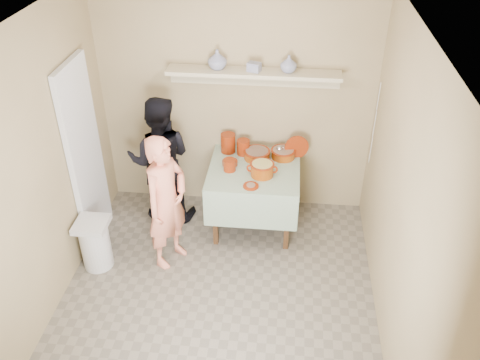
# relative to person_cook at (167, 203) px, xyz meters

# --- Properties ---
(ground) EXTENTS (3.50, 3.50, 0.00)m
(ground) POSITION_rel_person_cook_xyz_m (0.56, -0.62, -0.72)
(ground) COLOR #6F6657
(ground) RESTS_ON ground
(tile_panel) EXTENTS (0.06, 0.70, 2.00)m
(tile_panel) POSITION_rel_person_cook_xyz_m (-0.90, 0.33, 0.28)
(tile_panel) COLOR silver
(tile_panel) RESTS_ON ground
(plate_stack_a) EXTENTS (0.16, 0.16, 0.22)m
(plate_stack_a) POSITION_rel_person_cook_xyz_m (0.49, 0.98, 0.15)
(plate_stack_a) COLOR #6F1802
(plate_stack_a) RESTS_ON serving_table
(plate_stack_b) EXTENTS (0.14, 0.14, 0.17)m
(plate_stack_b) POSITION_rel_person_cook_xyz_m (0.66, 0.94, 0.12)
(plate_stack_b) COLOR #6F1802
(plate_stack_b) RESTS_ON serving_table
(bowl_stack) EXTENTS (0.13, 0.13, 0.13)m
(bowl_stack) POSITION_rel_person_cook_xyz_m (0.55, 0.59, 0.10)
(bowl_stack) COLOR #6F1802
(bowl_stack) RESTS_ON serving_table
(empty_bowl) EXTENTS (0.17, 0.17, 0.05)m
(empty_bowl) POSITION_rel_person_cook_xyz_m (0.54, 0.70, 0.06)
(empty_bowl) COLOR #6F1802
(empty_bowl) RESTS_ON serving_table
(propped_lid) EXTENTS (0.27, 0.09, 0.27)m
(propped_lid) POSITION_rel_person_cook_xyz_m (1.25, 0.95, 0.16)
(propped_lid) COLOR #6F1802
(propped_lid) RESTS_ON serving_table
(vase_right) EXTENTS (0.22, 0.22, 0.18)m
(vase_right) POSITION_rel_person_cook_xyz_m (1.11, 1.01, 1.08)
(vase_right) COLOR navy
(vase_right) RESTS_ON wall_shelf
(vase_left) EXTENTS (0.27, 0.27, 0.20)m
(vase_left) POSITION_rel_person_cook_xyz_m (0.39, 1.02, 1.10)
(vase_left) COLOR navy
(vase_left) RESTS_ON wall_shelf
(ceramic_box) EXTENTS (0.15, 0.13, 0.09)m
(ceramic_box) POSITION_rel_person_cook_xyz_m (0.77, 0.99, 1.04)
(ceramic_box) COLOR navy
(ceramic_box) RESTS_ON wall_shelf
(person_cook) EXTENTS (0.55, 0.63, 1.45)m
(person_cook) POSITION_rel_person_cook_xyz_m (0.00, 0.00, 0.00)
(person_cook) COLOR #F48769
(person_cook) RESTS_ON ground
(person_helper) EXTENTS (0.77, 0.63, 1.50)m
(person_helper) POSITION_rel_person_cook_xyz_m (-0.24, 0.73, 0.02)
(person_helper) COLOR black
(person_helper) RESTS_ON ground
(room_shell) EXTENTS (3.04, 3.54, 2.62)m
(room_shell) POSITION_rel_person_cook_xyz_m (0.56, -0.62, 0.89)
(room_shell) COLOR tan
(room_shell) RESTS_ON ground
(serving_table) EXTENTS (0.97, 0.97, 0.76)m
(serving_table) POSITION_rel_person_cook_xyz_m (0.81, 0.66, -0.08)
(serving_table) COLOR #4C2D16
(serving_table) RESTS_ON ground
(cazuela_meat_a) EXTENTS (0.30, 0.30, 0.10)m
(cazuela_meat_a) POSITION_rel_person_cook_xyz_m (0.82, 0.86, 0.10)
(cazuela_meat_a) COLOR #772E08
(cazuela_meat_a) RESTS_ON serving_table
(cazuela_meat_b) EXTENTS (0.28, 0.28, 0.10)m
(cazuela_meat_b) POSITION_rel_person_cook_xyz_m (1.11, 0.92, 0.10)
(cazuela_meat_b) COLOR #772E08
(cazuela_meat_b) RESTS_ON serving_table
(ladle) EXTENTS (0.08, 0.26, 0.19)m
(ladle) POSITION_rel_person_cook_xyz_m (1.07, 0.91, 0.15)
(ladle) COLOR silver
(ladle) RESTS_ON cazuela_meat_b
(cazuela_rice) EXTENTS (0.33, 0.25, 0.14)m
(cazuela_rice) POSITION_rel_person_cook_xyz_m (0.90, 0.53, 0.12)
(cazuela_rice) COLOR #772E08
(cazuela_rice) RESTS_ON serving_table
(front_plate) EXTENTS (0.16, 0.16, 0.03)m
(front_plate) POSITION_rel_person_cook_xyz_m (0.80, 0.30, 0.05)
(front_plate) COLOR #6F1802
(front_plate) RESTS_ON serving_table
(wall_shelf) EXTENTS (1.80, 0.25, 0.21)m
(wall_shelf) POSITION_rel_person_cook_xyz_m (0.76, 1.04, 0.95)
(wall_shelf) COLOR #BFB38E
(wall_shelf) RESTS_ON room_shell
(trash_bin) EXTENTS (0.32, 0.32, 0.56)m
(trash_bin) POSITION_rel_person_cook_xyz_m (-0.73, -0.18, -0.44)
(trash_bin) COLOR silver
(trash_bin) RESTS_ON ground
(electrical_cord) EXTENTS (0.01, 0.05, 0.90)m
(electrical_cord) POSITION_rel_person_cook_xyz_m (2.03, 0.86, 0.53)
(electrical_cord) COLOR silver
(electrical_cord) RESTS_ON wall_shelf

